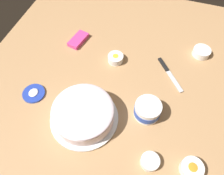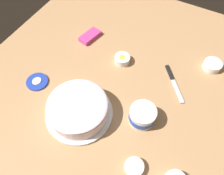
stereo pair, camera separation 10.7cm
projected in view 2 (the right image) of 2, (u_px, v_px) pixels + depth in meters
The scene contains 9 objects.
ground_plane at pixel (128, 80), 1.14m from camera, with size 1.54×1.54×0.00m, color tan.
frosted_cake at pixel (78, 109), 0.99m from camera, with size 0.31×0.31×0.11m.
frosting_tub at pixel (142, 115), 0.98m from camera, with size 0.12×0.12×0.08m.
frosting_tub_lid at pixel (37, 82), 1.12m from camera, with size 0.11×0.11×0.02m.
spreading_knife at pixel (173, 80), 1.13m from camera, with size 0.20×0.16×0.01m.
sprinkle_bowl_blue at pixel (134, 167), 0.88m from camera, with size 0.08×0.08×0.03m.
sprinkle_bowl_yellow at pixel (122, 59), 1.19m from camera, with size 0.08×0.08×0.04m.
sprinkle_bowl_pink at pixel (212, 65), 1.16m from camera, with size 0.10×0.10×0.04m.
candy_box_lower at pixel (90, 36), 1.30m from camera, with size 0.13×0.07×0.03m, color #E53D8E.
Camera 2 is at (0.61, 0.24, 0.93)m, focal length 35.02 mm.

